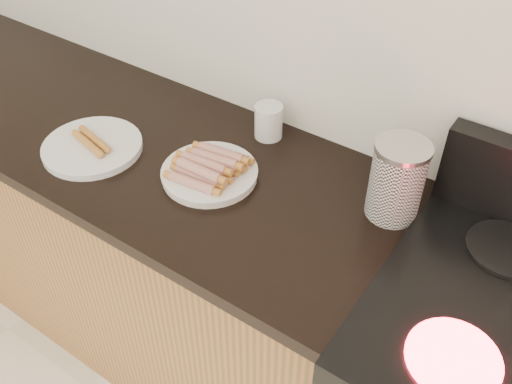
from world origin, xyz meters
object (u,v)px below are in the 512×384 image
Objects in this scene: main_plate at (210,174)px; side_plate at (92,147)px; mug at (269,121)px; canister at (397,180)px.

side_plate is (-0.34, -0.09, 0.00)m from main_plate.
side_plate is 0.49m from mug.
main_plate is 0.91× the size of side_plate.
canister reaches higher than main_plate.
mug is (0.36, 0.33, 0.04)m from side_plate.
main_plate is at bearing 15.19° from side_plate.
canister is (0.78, 0.24, 0.09)m from side_plate.
side_plate is at bearing -137.58° from mug.
side_plate is at bearing -163.21° from canister.
main_plate is 0.35m from side_plate.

